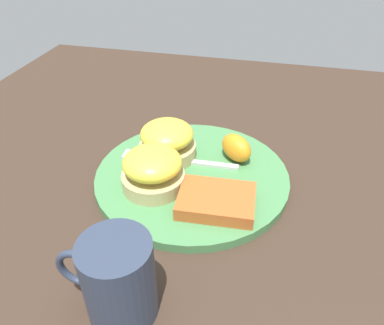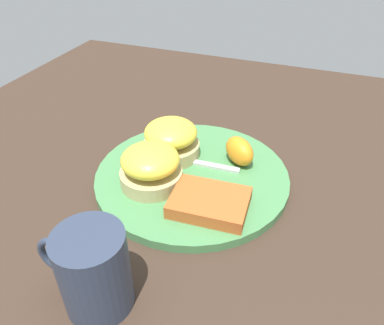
% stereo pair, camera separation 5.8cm
% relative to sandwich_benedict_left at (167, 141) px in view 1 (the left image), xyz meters
% --- Properties ---
extents(ground_plane, '(1.10, 1.10, 0.00)m').
position_rel_sandwich_benedict_left_xyz_m(ground_plane, '(-0.05, 0.04, -0.04)').
color(ground_plane, '#38281E').
extents(plate, '(0.30, 0.30, 0.01)m').
position_rel_sandwich_benedict_left_xyz_m(plate, '(-0.05, 0.04, -0.04)').
color(plate, '#47844C').
rests_on(plate, ground_plane).
extents(sandwich_benedict_left, '(0.09, 0.09, 0.06)m').
position_rel_sandwich_benedict_left_xyz_m(sandwich_benedict_left, '(0.00, 0.00, 0.00)').
color(sandwich_benedict_left, tan).
rests_on(sandwich_benedict_left, plate).
extents(sandwich_benedict_right, '(0.09, 0.09, 0.06)m').
position_rel_sandwich_benedict_left_xyz_m(sandwich_benedict_right, '(-0.00, 0.08, 0.00)').
color(sandwich_benedict_right, tan).
rests_on(sandwich_benedict_right, plate).
extents(hashbrown_patty, '(0.11, 0.09, 0.02)m').
position_rel_sandwich_benedict_left_xyz_m(hashbrown_patty, '(-0.10, 0.10, -0.02)').
color(hashbrown_patty, '#B85625').
rests_on(hashbrown_patty, plate).
extents(orange_wedge, '(0.07, 0.07, 0.04)m').
position_rel_sandwich_benedict_left_xyz_m(orange_wedge, '(-0.11, -0.02, -0.01)').
color(orange_wedge, orange).
rests_on(orange_wedge, plate).
extents(fork, '(0.19, 0.03, 0.00)m').
position_rel_sandwich_benedict_left_xyz_m(fork, '(-0.01, 0.01, -0.03)').
color(fork, silver).
rests_on(fork, plate).
extents(cup, '(0.11, 0.08, 0.10)m').
position_rel_sandwich_benedict_left_xyz_m(cup, '(-0.03, 0.28, 0.01)').
color(cup, '#2D384C').
rests_on(cup, ground_plane).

